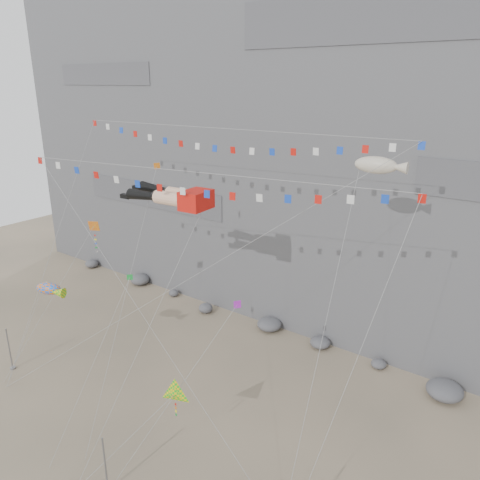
{
  "coord_description": "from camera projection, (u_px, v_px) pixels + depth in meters",
  "views": [
    {
      "loc": [
        23.5,
        -20.65,
        25.18
      ],
      "look_at": [
        1.94,
        9.0,
        12.72
      ],
      "focal_mm": 35.0,
      "sensor_mm": 36.0,
      "label": 1
    }
  ],
  "objects": [
    {
      "name": "ground",
      "position": [
        153.0,
        417.0,
        37.0
      ],
      "size": [
        120.0,
        120.0,
        0.0
      ],
      "primitive_type": "plane",
      "color": "#9D876C",
      "rests_on": "ground"
    },
    {
      "name": "cliff",
      "position": [
        344.0,
        83.0,
        53.46
      ],
      "size": [
        80.0,
        28.0,
        50.0
      ],
      "primitive_type": "cube",
      "color": "slate",
      "rests_on": "ground"
    },
    {
      "name": "talus_boulders",
      "position": [
        269.0,
        324.0,
        49.83
      ],
      "size": [
        60.0,
        3.0,
        1.2
      ],
      "primitive_type": null,
      "color": "slate",
      "rests_on": "ground"
    },
    {
      "name": "anchor_pole_left",
      "position": [
        9.0,
        349.0,
        42.54
      ],
      "size": [
        0.12,
        0.12,
        4.16
      ],
      "primitive_type": "cylinder",
      "color": "gray",
      "rests_on": "ground"
    },
    {
      "name": "anchor_pole_center",
      "position": [
        105.0,
        465.0,
        29.65
      ],
      "size": [
        0.12,
        0.12,
        4.22
      ],
      "primitive_type": "cylinder",
      "color": "gray",
      "rests_on": "ground"
    },
    {
      "name": "legs_kite",
      "position": [
        173.0,
        196.0,
        36.13
      ],
      "size": [
        8.07,
        14.69,
        21.39
      ],
      "rotation": [
        0.0,
        0.0,
        0.07
      ],
      "color": "red",
      "rests_on": "ground"
    },
    {
      "name": "flag_banner_upper",
      "position": [
        223.0,
        129.0,
        37.9
      ],
      "size": [
        31.06,
        15.62,
        29.0
      ],
      "color": "red",
      "rests_on": "ground"
    },
    {
      "name": "flag_banner_lower",
      "position": [
        194.0,
        172.0,
        32.62
      ],
      "size": [
        29.74,
        9.03,
        23.45
      ],
      "color": "red",
      "rests_on": "ground"
    },
    {
      "name": "harlequin_kite",
      "position": [
        94.0,
        226.0,
        41.69
      ],
      "size": [
        4.45,
        9.65,
        15.86
      ],
      "color": "red",
      "rests_on": "ground"
    },
    {
      "name": "fish_windsock",
      "position": [
        49.0,
        289.0,
        40.0
      ],
      "size": [
        4.46,
        4.66,
        9.36
      ],
      "color": "orange",
      "rests_on": "ground"
    },
    {
      "name": "delta_kite",
      "position": [
        174.0,
        394.0,
        31.26
      ],
      "size": [
        4.51,
        7.61,
        9.35
      ],
      "color": "yellow",
      "rests_on": "ground"
    },
    {
      "name": "blimp_windsock",
      "position": [
        376.0,
        166.0,
        31.79
      ],
      "size": [
        4.06,
        12.17,
        22.75
      ],
      "color": "beige",
      "rests_on": "ground"
    },
    {
      "name": "small_kite_a",
      "position": [
        156.0,
        172.0,
        38.52
      ],
      "size": [
        4.77,
        13.12,
        22.7
      ],
      "color": "orange",
      "rests_on": "ground"
    },
    {
      "name": "small_kite_b",
      "position": [
        236.0,
        307.0,
        32.95
      ],
      "size": [
        3.82,
        10.31,
        14.37
      ],
      "color": "#B121C5",
      "rests_on": "ground"
    },
    {
      "name": "small_kite_c",
      "position": [
        128.0,
        281.0,
        36.08
      ],
      "size": [
        1.6,
        9.75,
        14.16
      ],
      "color": "green",
      "rests_on": "ground"
    }
  ]
}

